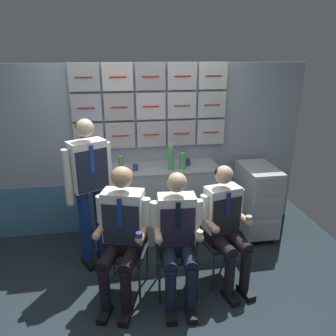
{
  "coord_description": "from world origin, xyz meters",
  "views": [
    {
      "loc": [
        -0.29,
        -2.59,
        2.26
      ],
      "look_at": [
        0.22,
        0.56,
        1.12
      ],
      "focal_mm": 34.54,
      "sensor_mm": 36.0,
      "label": 1
    }
  ],
  "objects_px": {
    "crew_member_right": "(178,233)",
    "espresso_cup_small": "(187,161)",
    "service_trolley": "(257,199)",
    "crew_member_by_counter": "(226,222)",
    "folding_chair_left": "(127,238)",
    "crew_member_left": "(122,229)",
    "folding_chair_right": "(175,239)",
    "folding_chair_by_counter": "(217,228)",
    "water_bottle_tall": "(183,160)",
    "crew_member_standing": "(90,182)"
  },
  "relations": [
    {
      "from": "crew_member_right",
      "to": "water_bottle_tall",
      "type": "height_order",
      "value": "crew_member_right"
    },
    {
      "from": "service_trolley",
      "to": "folding_chair_left",
      "type": "height_order",
      "value": "service_trolley"
    },
    {
      "from": "crew_member_right",
      "to": "crew_member_standing",
      "type": "bearing_deg",
      "value": 140.66
    },
    {
      "from": "service_trolley",
      "to": "water_bottle_tall",
      "type": "relative_size",
      "value": 3.9
    },
    {
      "from": "folding_chair_right",
      "to": "water_bottle_tall",
      "type": "bearing_deg",
      "value": 74.25
    },
    {
      "from": "folding_chair_left",
      "to": "crew_member_left",
      "type": "bearing_deg",
      "value": -106.9
    },
    {
      "from": "service_trolley",
      "to": "crew_member_by_counter",
      "type": "xyz_separation_m",
      "value": [
        -0.7,
        -0.82,
        0.18
      ]
    },
    {
      "from": "folding_chair_left",
      "to": "crew_member_left",
      "type": "relative_size",
      "value": 0.65
    },
    {
      "from": "service_trolley",
      "to": "crew_member_by_counter",
      "type": "bearing_deg",
      "value": -130.42
    },
    {
      "from": "crew_member_by_counter",
      "to": "crew_member_left",
      "type": "bearing_deg",
      "value": -177.65
    },
    {
      "from": "crew_member_right",
      "to": "espresso_cup_small",
      "type": "height_order",
      "value": "crew_member_right"
    },
    {
      "from": "crew_member_left",
      "to": "folding_chair_by_counter",
      "type": "relative_size",
      "value": 1.55
    },
    {
      "from": "folding_chair_by_counter",
      "to": "crew_member_standing",
      "type": "bearing_deg",
      "value": 163.96
    },
    {
      "from": "crew_member_left",
      "to": "folding_chair_right",
      "type": "distance_m",
      "value": 0.56
    },
    {
      "from": "folding_chair_left",
      "to": "espresso_cup_small",
      "type": "relative_size",
      "value": 10.22
    },
    {
      "from": "service_trolley",
      "to": "crew_member_right",
      "type": "xyz_separation_m",
      "value": [
        -1.21,
        -0.96,
        0.19
      ]
    },
    {
      "from": "service_trolley",
      "to": "crew_member_standing",
      "type": "xyz_separation_m",
      "value": [
        -2.03,
        -0.29,
        0.48
      ]
    },
    {
      "from": "water_bottle_tall",
      "to": "crew_member_left",
      "type": "bearing_deg",
      "value": -129.73
    },
    {
      "from": "crew_member_right",
      "to": "espresso_cup_small",
      "type": "relative_size",
      "value": 15.17
    },
    {
      "from": "crew_member_left",
      "to": "crew_member_by_counter",
      "type": "xyz_separation_m",
      "value": [
        1.02,
        0.04,
        -0.04
      ]
    },
    {
      "from": "crew_member_left",
      "to": "espresso_cup_small",
      "type": "height_order",
      "value": "crew_member_left"
    },
    {
      "from": "water_bottle_tall",
      "to": "espresso_cup_small",
      "type": "xyz_separation_m",
      "value": [
        0.08,
        0.13,
        -0.07
      ]
    },
    {
      "from": "folding_chair_right",
      "to": "water_bottle_tall",
      "type": "xyz_separation_m",
      "value": [
        0.24,
        0.85,
        0.54
      ]
    },
    {
      "from": "crew_member_left",
      "to": "espresso_cup_small",
      "type": "bearing_deg",
      "value": 50.92
    },
    {
      "from": "crew_member_by_counter",
      "to": "water_bottle_tall",
      "type": "bearing_deg",
      "value": 106.91
    },
    {
      "from": "crew_member_right",
      "to": "water_bottle_tall",
      "type": "relative_size",
      "value": 5.26
    },
    {
      "from": "service_trolley",
      "to": "crew_member_by_counter",
      "type": "distance_m",
      "value": 1.1
    },
    {
      "from": "folding_chair_right",
      "to": "espresso_cup_small",
      "type": "xyz_separation_m",
      "value": [
        0.32,
        0.97,
        0.47
      ]
    },
    {
      "from": "service_trolley",
      "to": "folding_chair_right",
      "type": "height_order",
      "value": "service_trolley"
    },
    {
      "from": "folding_chair_left",
      "to": "crew_member_left",
      "type": "height_order",
      "value": "crew_member_left"
    },
    {
      "from": "folding_chair_right",
      "to": "folding_chair_by_counter",
      "type": "relative_size",
      "value": 1.0
    },
    {
      "from": "crew_member_left",
      "to": "crew_member_right",
      "type": "bearing_deg",
      "value": -10.97
    },
    {
      "from": "crew_member_standing",
      "to": "water_bottle_tall",
      "type": "xyz_separation_m",
      "value": [
        1.07,
        0.34,
        0.09
      ]
    },
    {
      "from": "service_trolley",
      "to": "folding_chair_right",
      "type": "bearing_deg",
      "value": -146.34
    },
    {
      "from": "folding_chair_left",
      "to": "folding_chair_right",
      "type": "xyz_separation_m",
      "value": [
        0.47,
        -0.09,
        0.0
      ]
    },
    {
      "from": "crew_member_left",
      "to": "crew_member_by_counter",
      "type": "relative_size",
      "value": 1.05
    },
    {
      "from": "crew_member_standing",
      "to": "folding_chair_by_counter",
      "type": "bearing_deg",
      "value": -16.04
    },
    {
      "from": "crew_member_right",
      "to": "espresso_cup_small",
      "type": "bearing_deg",
      "value": 73.6
    },
    {
      "from": "crew_member_by_counter",
      "to": "espresso_cup_small",
      "type": "bearing_deg",
      "value": 100.21
    },
    {
      "from": "folding_chair_by_counter",
      "to": "water_bottle_tall",
      "type": "height_order",
      "value": "water_bottle_tall"
    },
    {
      "from": "crew_member_left",
      "to": "folding_chair_right",
      "type": "bearing_deg",
      "value": 6.89
    },
    {
      "from": "crew_member_standing",
      "to": "crew_member_left",
      "type": "bearing_deg",
      "value": -61.54
    },
    {
      "from": "folding_chair_left",
      "to": "crew_member_by_counter",
      "type": "distance_m",
      "value": 0.99
    },
    {
      "from": "folding_chair_right",
      "to": "crew_member_by_counter",
      "type": "bearing_deg",
      "value": -2.36
    },
    {
      "from": "service_trolley",
      "to": "crew_member_right",
      "type": "distance_m",
      "value": 1.56
    },
    {
      "from": "folding_chair_by_counter",
      "to": "crew_member_right",
      "type": "bearing_deg",
      "value": -147.98
    },
    {
      "from": "folding_chair_right",
      "to": "water_bottle_tall",
      "type": "distance_m",
      "value": 1.03
    },
    {
      "from": "crew_member_by_counter",
      "to": "service_trolley",
      "type": "bearing_deg",
      "value": 49.58
    },
    {
      "from": "crew_member_standing",
      "to": "folding_chair_left",
      "type": "bearing_deg",
      "value": -49.84
    },
    {
      "from": "service_trolley",
      "to": "water_bottle_tall",
      "type": "height_order",
      "value": "water_bottle_tall"
    }
  ]
}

